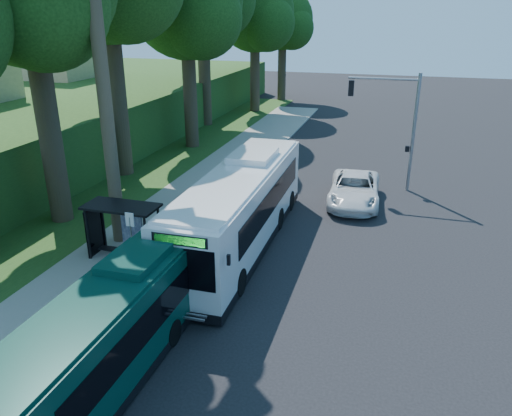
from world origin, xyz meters
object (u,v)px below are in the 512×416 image
(teal_bus, at_px, (110,330))
(pickup, at_px, (354,189))
(white_bus, at_px, (241,206))
(bus_shelter, at_px, (119,220))

(teal_bus, relative_size, pickup, 1.81)
(teal_bus, bearing_deg, white_bus, 85.36)
(bus_shelter, distance_m, teal_bus, 7.89)
(bus_shelter, relative_size, white_bus, 0.24)
(white_bus, height_order, teal_bus, white_bus)
(teal_bus, bearing_deg, bus_shelter, 119.25)
(white_bus, distance_m, pickup, 8.36)
(bus_shelter, relative_size, teal_bus, 0.30)
(bus_shelter, distance_m, white_bus, 5.42)
(white_bus, xyz_separation_m, pickup, (4.49, 6.97, -1.09))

